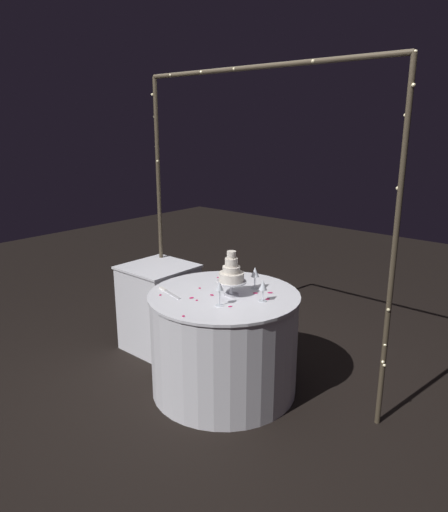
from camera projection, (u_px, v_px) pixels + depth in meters
ground_plane at (224, 388)px, 3.69m from camera, size 12.00×12.00×0.00m
decorative_arch at (255, 183)px, 3.53m from camera, size 2.25×0.06×2.40m
main_table at (224, 342)px, 3.58m from camera, size 1.13×1.13×0.78m
side_table at (159, 307)px, 4.27m from camera, size 0.57×0.57×0.78m
tiered_cake at (231, 274)px, 3.41m from camera, size 0.22×0.22×0.33m
wine_glass_0 at (255, 273)px, 3.55m from camera, size 0.06×0.06×0.17m
wine_glass_1 at (263, 286)px, 3.30m from camera, size 0.06×0.06×0.16m
wine_glass_2 at (219, 288)px, 3.22m from camera, size 0.06×0.06×0.17m
cake_knife at (168, 292)px, 3.50m from camera, size 0.29×0.09×0.01m
rose_petal_0 at (255, 293)px, 3.49m from camera, size 0.05×0.05×0.00m
rose_petal_1 at (234, 277)px, 3.86m from camera, size 0.03×0.03×0.00m
rose_petal_2 at (160, 295)px, 3.45m from camera, size 0.03×0.03×0.00m
rose_petal_3 at (212, 295)px, 3.45m from camera, size 0.04×0.03×0.00m
rose_petal_4 at (232, 283)px, 3.71m from camera, size 0.04×0.03×0.00m
rose_petal_5 at (218, 278)px, 3.84m from camera, size 0.03×0.03×0.00m
rose_petal_6 at (197, 300)px, 3.35m from camera, size 0.02×0.03×0.00m
rose_petal_7 at (230, 307)px, 3.23m from camera, size 0.03×0.04×0.00m
rose_petal_8 at (268, 299)px, 3.37m from camera, size 0.03×0.04×0.00m
rose_petal_9 at (270, 293)px, 3.50m from camera, size 0.05×0.05×0.00m
rose_petal_10 at (183, 316)px, 3.07m from camera, size 0.03×0.03×0.00m
rose_petal_11 at (191, 298)px, 3.39m from camera, size 0.03×0.04×0.00m
rose_petal_12 at (200, 288)px, 3.59m from camera, size 0.03×0.03×0.00m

